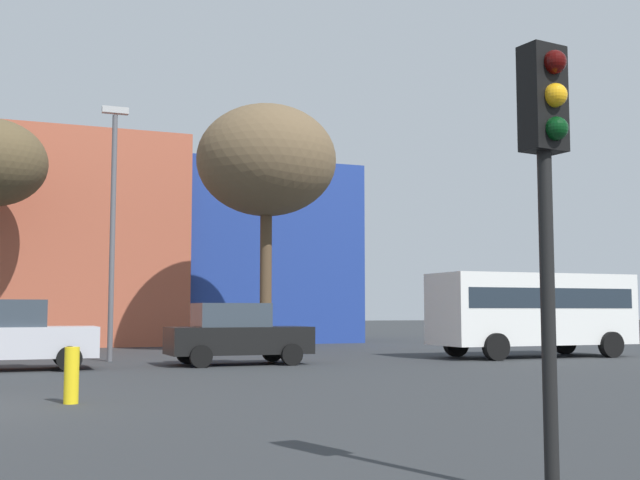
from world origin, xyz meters
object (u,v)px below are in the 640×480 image
Objects in this scene: white_bus at (532,308)px; traffic_light_near_right at (546,162)px; parked_car_3 at (237,334)px; bare_tree_0 at (266,161)px; street_lamp at (113,215)px; parked_car_2 at (10,335)px; bollard_yellow_0 at (72,375)px.

traffic_light_near_right is at bearing -125.75° from white_bus.
traffic_light_near_right reaches higher than parked_car_3.
bare_tree_0 is at bearing 160.25° from traffic_light_near_right.
parked_car_3 is 1.07× the size of traffic_light_near_right.
bare_tree_0 is (2.66, 5.73, 6.14)m from parked_car_3.
traffic_light_near_right is (-1.95, -16.66, 1.89)m from parked_car_3.
street_lamp is (-13.23, 2.80, 2.80)m from white_bus.
bare_tree_0 is 1.17× the size of street_lamp.
white_bus is 0.75× the size of bare_tree_0.
parked_car_2 is at bearing -179.82° from white_bus.
traffic_light_near_right reaches higher than bollard_yellow_0.
bare_tree_0 reaches higher than parked_car_3.
street_lamp reaches higher than parked_car_3.
street_lamp is (1.91, 11.09, 3.96)m from bollard_yellow_0.
white_bus reaches higher than parked_car_2.
traffic_light_near_right is 23.25m from bare_tree_0.
white_bus is (10.08, 0.05, 0.76)m from parked_car_3.
white_bus is at bearing 136.14° from traffic_light_near_right.
white_bus is 13.81m from street_lamp.
traffic_light_near_right is (-12.03, -16.71, 1.13)m from white_bus.
parked_car_2 is 0.46× the size of bare_tree_0.
bare_tree_0 is at bearing 142.59° from white_bus.
parked_car_3 is 8.81m from bare_tree_0.
parked_car_2 is 16.08m from white_bus.
street_lamp reaches higher than white_bus.
parked_car_3 is 0.51× the size of street_lamp.
parked_car_2 is 0.61× the size of white_bus.
parked_car_3 is at bearing -0.00° from parked_car_2.
street_lamp is at bearing 45.20° from parked_car_2.
traffic_light_near_right is at bearing -76.39° from parked_car_2.
parked_car_2 is at bearing -174.50° from traffic_light_near_right.
bollard_yellow_0 is at bearing -121.58° from parked_car_3.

